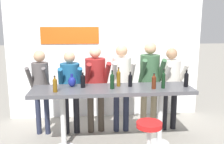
# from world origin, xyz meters

# --- Properties ---
(back_wall) EXTENTS (4.27, 0.12, 2.70)m
(back_wall) POSITION_xyz_m (-0.01, 1.51, 1.35)
(back_wall) COLOR white
(back_wall) RESTS_ON ground_plane
(tasting_table) EXTENTS (2.67, 0.67, 1.04)m
(tasting_table) POSITION_xyz_m (0.00, 0.00, 0.90)
(tasting_table) COLOR #4C4C51
(tasting_table) RESTS_ON ground_plane
(bar_stool) EXTENTS (0.38, 0.38, 0.75)m
(bar_stool) POSITION_xyz_m (0.43, -0.78, 0.49)
(bar_stool) COLOR silver
(bar_stool) RESTS_ON ground_plane
(person_far_left) EXTENTS (0.39, 0.51, 1.61)m
(person_far_left) POSITION_xyz_m (-1.27, 0.62, 1.01)
(person_far_left) COLOR #23283D
(person_far_left) RESTS_ON ground_plane
(person_left) EXTENTS (0.46, 0.54, 1.59)m
(person_left) POSITION_xyz_m (-0.73, 0.60, 0.98)
(person_left) COLOR black
(person_left) RESTS_ON ground_plane
(person_center_left) EXTENTS (0.51, 0.61, 1.68)m
(person_center_left) POSITION_xyz_m (-0.26, 0.63, 1.04)
(person_center_left) COLOR #473D33
(person_center_left) RESTS_ON ground_plane
(person_center) EXTENTS (0.42, 0.53, 1.70)m
(person_center) POSITION_xyz_m (0.23, 0.59, 1.06)
(person_center) COLOR #23283D
(person_center) RESTS_ON ground_plane
(person_center_right) EXTENTS (0.45, 0.55, 1.75)m
(person_center_right) POSITION_xyz_m (0.78, 0.62, 1.08)
(person_center_right) COLOR gray
(person_center_right) RESTS_ON ground_plane
(person_right) EXTENTS (0.46, 0.56, 1.63)m
(person_right) POSITION_xyz_m (1.19, 0.59, 1.01)
(person_right) COLOR black
(person_right) RESTS_ON ground_plane
(wine_bottle_0) EXTENTS (0.07, 0.07, 0.26)m
(wine_bottle_0) POSITION_xyz_m (-0.91, -0.15, 1.16)
(wine_bottle_0) COLOR brown
(wine_bottle_0) RESTS_ON tasting_table
(wine_bottle_1) EXTENTS (0.07, 0.07, 0.31)m
(wine_bottle_1) POSITION_xyz_m (-0.01, -0.05, 1.18)
(wine_bottle_1) COLOR black
(wine_bottle_1) RESTS_ON tasting_table
(wine_bottle_2) EXTENTS (0.08, 0.08, 0.26)m
(wine_bottle_2) POSITION_xyz_m (-0.49, 0.09, 1.16)
(wine_bottle_2) COLOR black
(wine_bottle_2) RESTS_ON tasting_table
(wine_bottle_3) EXTENTS (0.07, 0.07, 0.33)m
(wine_bottle_3) POSITION_xyz_m (0.11, 0.11, 1.19)
(wine_bottle_3) COLOR brown
(wine_bottle_3) RESTS_ON tasting_table
(wine_bottle_4) EXTENTS (0.07, 0.07, 0.29)m
(wine_bottle_4) POSITION_xyz_m (1.24, -0.04, 1.18)
(wine_bottle_4) COLOR black
(wine_bottle_4) RESTS_ON tasting_table
(wine_bottle_5) EXTENTS (0.07, 0.07, 0.26)m
(wine_bottle_5) POSITION_xyz_m (0.66, -0.11, 1.16)
(wine_bottle_5) COLOR #4C1E0F
(wine_bottle_5) RESTS_ON tasting_table
(wine_bottle_6) EXTENTS (0.07, 0.07, 0.25)m
(wine_bottle_6) POSITION_xyz_m (0.31, 0.07, 1.16)
(wine_bottle_6) COLOR black
(wine_bottle_6) RESTS_ON tasting_table
(wine_bottle_7) EXTENTS (0.06, 0.06, 0.33)m
(wine_bottle_7) POSITION_xyz_m (0.83, -0.10, 1.19)
(wine_bottle_7) COLOR black
(wine_bottle_7) RESTS_ON tasting_table
(decorative_vase) EXTENTS (0.13, 0.13, 0.22)m
(decorative_vase) POSITION_xyz_m (-0.67, 0.16, 1.13)
(decorative_vase) COLOR navy
(decorative_vase) RESTS_ON tasting_table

